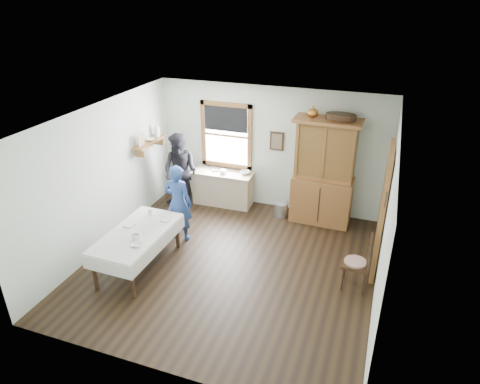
{
  "coord_description": "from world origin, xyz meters",
  "views": [
    {
      "loc": [
        2.3,
        -5.92,
        4.55
      ],
      "look_at": [
        0.09,
        0.3,
        1.33
      ],
      "focal_mm": 32.0,
      "sensor_mm": 36.0,
      "label": 1
    }
  ],
  "objects_px": {
    "work_counter": "(223,188)",
    "spindle_chair": "(356,261)",
    "figure_dark": "(181,174)",
    "woman_blue": "(178,206)",
    "china_hutch": "(324,172)",
    "pail": "(281,209)",
    "wicker_basket": "(299,214)",
    "dining_table": "(139,250)"
  },
  "relations": [
    {
      "from": "work_counter",
      "to": "spindle_chair",
      "type": "bearing_deg",
      "value": -34.57
    },
    {
      "from": "figure_dark",
      "to": "woman_blue",
      "type": "bearing_deg",
      "value": -57.67
    },
    {
      "from": "china_hutch",
      "to": "pail",
      "type": "bearing_deg",
      "value": -173.39
    },
    {
      "from": "work_counter",
      "to": "wicker_basket",
      "type": "height_order",
      "value": "work_counter"
    },
    {
      "from": "wicker_basket",
      "to": "dining_table",
      "type": "bearing_deg",
      "value": -130.79
    },
    {
      "from": "china_hutch",
      "to": "figure_dark",
      "type": "distance_m",
      "value": 3.09
    },
    {
      "from": "china_hutch",
      "to": "dining_table",
      "type": "xyz_separation_m",
      "value": [
        -2.73,
        -2.72,
        -0.76
      ]
    },
    {
      "from": "pail",
      "to": "wicker_basket",
      "type": "xyz_separation_m",
      "value": [
        0.39,
        0.01,
        -0.05
      ]
    },
    {
      "from": "china_hutch",
      "to": "wicker_basket",
      "type": "bearing_deg",
      "value": -169.55
    },
    {
      "from": "wicker_basket",
      "to": "figure_dark",
      "type": "xyz_separation_m",
      "value": [
        -2.61,
        -0.33,
        0.68
      ]
    },
    {
      "from": "wicker_basket",
      "to": "woman_blue",
      "type": "xyz_separation_m",
      "value": [
        -2.05,
        -1.54,
        0.61
      ]
    },
    {
      "from": "woman_blue",
      "to": "dining_table",
      "type": "bearing_deg",
      "value": 77.13
    },
    {
      "from": "spindle_chair",
      "to": "wicker_basket",
      "type": "distance_m",
      "value": 2.41
    },
    {
      "from": "work_counter",
      "to": "wicker_basket",
      "type": "distance_m",
      "value": 1.82
    },
    {
      "from": "pail",
      "to": "woman_blue",
      "type": "xyz_separation_m",
      "value": [
        -1.66,
        -1.54,
        0.57
      ]
    },
    {
      "from": "work_counter",
      "to": "woman_blue",
      "type": "relative_size",
      "value": 0.94
    },
    {
      "from": "spindle_chair",
      "to": "pail",
      "type": "bearing_deg",
      "value": 134.61
    },
    {
      "from": "spindle_chair",
      "to": "woman_blue",
      "type": "distance_m",
      "value": 3.44
    },
    {
      "from": "dining_table",
      "to": "pail",
      "type": "height_order",
      "value": "dining_table"
    },
    {
      "from": "spindle_chair",
      "to": "wicker_basket",
      "type": "xyz_separation_m",
      "value": [
        -1.36,
        1.95,
        -0.39
      ]
    },
    {
      "from": "dining_table",
      "to": "woman_blue",
      "type": "relative_size",
      "value": 1.23
    },
    {
      "from": "china_hutch",
      "to": "wicker_basket",
      "type": "height_order",
      "value": "china_hutch"
    },
    {
      "from": "work_counter",
      "to": "pail",
      "type": "height_order",
      "value": "work_counter"
    },
    {
      "from": "work_counter",
      "to": "spindle_chair",
      "type": "relative_size",
      "value": 1.37
    },
    {
      "from": "pail",
      "to": "figure_dark",
      "type": "relative_size",
      "value": 0.2
    },
    {
      "from": "work_counter",
      "to": "china_hutch",
      "type": "distance_m",
      "value": 2.35
    },
    {
      "from": "pail",
      "to": "figure_dark",
      "type": "xyz_separation_m",
      "value": [
        -2.22,
        -0.32,
        0.64
      ]
    },
    {
      "from": "dining_table",
      "to": "figure_dark",
      "type": "distance_m",
      "value": 2.39
    },
    {
      "from": "china_hutch",
      "to": "woman_blue",
      "type": "distance_m",
      "value": 2.99
    },
    {
      "from": "dining_table",
      "to": "woman_blue",
      "type": "distance_m",
      "value": 1.19
    },
    {
      "from": "wicker_basket",
      "to": "woman_blue",
      "type": "distance_m",
      "value": 2.64
    },
    {
      "from": "spindle_chair",
      "to": "wicker_basket",
      "type": "bearing_deg",
      "value": 127.45
    },
    {
      "from": "work_counter",
      "to": "wicker_basket",
      "type": "relative_size",
      "value": 3.76
    },
    {
      "from": "china_hutch",
      "to": "dining_table",
      "type": "bearing_deg",
      "value": -133.75
    },
    {
      "from": "wicker_basket",
      "to": "china_hutch",
      "type": "bearing_deg",
      "value": 9.17
    },
    {
      "from": "china_hutch",
      "to": "woman_blue",
      "type": "xyz_separation_m",
      "value": [
        -2.49,
        -1.62,
        -0.39
      ]
    },
    {
      "from": "figure_dark",
      "to": "spindle_chair",
      "type": "bearing_deg",
      "value": -14.58
    },
    {
      "from": "work_counter",
      "to": "woman_blue",
      "type": "bearing_deg",
      "value": -100.1
    },
    {
      "from": "work_counter",
      "to": "figure_dark",
      "type": "relative_size",
      "value": 0.86
    },
    {
      "from": "pail",
      "to": "figure_dark",
      "type": "height_order",
      "value": "figure_dark"
    },
    {
      "from": "pail",
      "to": "figure_dark",
      "type": "bearing_deg",
      "value": -171.72
    },
    {
      "from": "pail",
      "to": "figure_dark",
      "type": "distance_m",
      "value": 2.33
    }
  ]
}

